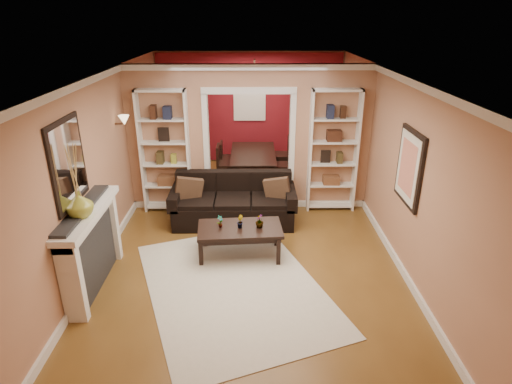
{
  "coord_description": "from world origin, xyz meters",
  "views": [
    {
      "loc": [
        0.04,
        -6.54,
        3.5
      ],
      "look_at": [
        0.11,
        -0.8,
        1.11
      ],
      "focal_mm": 30.0,
      "sensor_mm": 36.0,
      "label": 1
    }
  ],
  "objects_px": {
    "bookshelf_left": "(165,152)",
    "dining_table": "(255,166)",
    "fireplace": "(94,249)",
    "coffee_table": "(240,241)",
    "bookshelf_right": "(333,152)",
    "sofa": "(233,200)"
  },
  "relations": [
    {
      "from": "bookshelf_left",
      "to": "dining_table",
      "type": "height_order",
      "value": "bookshelf_left"
    },
    {
      "from": "bookshelf_left",
      "to": "fireplace",
      "type": "bearing_deg",
      "value": -102.05
    },
    {
      "from": "coffee_table",
      "to": "bookshelf_right",
      "type": "distance_m",
      "value": 2.59
    },
    {
      "from": "coffee_table",
      "to": "dining_table",
      "type": "height_order",
      "value": "dining_table"
    },
    {
      "from": "sofa",
      "to": "bookshelf_right",
      "type": "bearing_deg",
      "value": 17.54
    },
    {
      "from": "bookshelf_right",
      "to": "dining_table",
      "type": "height_order",
      "value": "bookshelf_right"
    },
    {
      "from": "bookshelf_right",
      "to": "fireplace",
      "type": "relative_size",
      "value": 1.35
    },
    {
      "from": "bookshelf_left",
      "to": "bookshelf_right",
      "type": "relative_size",
      "value": 1.0
    },
    {
      "from": "coffee_table",
      "to": "dining_table",
      "type": "xyz_separation_m",
      "value": [
        0.25,
        3.35,
        0.07
      ]
    },
    {
      "from": "coffee_table",
      "to": "bookshelf_left",
      "type": "bearing_deg",
      "value": 124.93
    },
    {
      "from": "coffee_table",
      "to": "fireplace",
      "type": "xyz_separation_m",
      "value": [
        -1.95,
        -0.79,
        0.34
      ]
    },
    {
      "from": "sofa",
      "to": "bookshelf_right",
      "type": "relative_size",
      "value": 0.96
    },
    {
      "from": "coffee_table",
      "to": "bookshelf_right",
      "type": "xyz_separation_m",
      "value": [
        1.69,
        1.74,
        0.91
      ]
    },
    {
      "from": "fireplace",
      "to": "dining_table",
      "type": "height_order",
      "value": "fireplace"
    },
    {
      "from": "bookshelf_right",
      "to": "coffee_table",
      "type": "bearing_deg",
      "value": -134.14
    },
    {
      "from": "coffee_table",
      "to": "bookshelf_right",
      "type": "bearing_deg",
      "value": 41.8
    },
    {
      "from": "coffee_table",
      "to": "sofa",
      "type": "bearing_deg",
      "value": 93.07
    },
    {
      "from": "fireplace",
      "to": "coffee_table",
      "type": "bearing_deg",
      "value": 22.02
    },
    {
      "from": "sofa",
      "to": "bookshelf_left",
      "type": "relative_size",
      "value": 0.96
    },
    {
      "from": "coffee_table",
      "to": "dining_table",
      "type": "relative_size",
      "value": 0.72
    },
    {
      "from": "bookshelf_left",
      "to": "sofa",
      "type": "bearing_deg",
      "value": -24.64
    },
    {
      "from": "bookshelf_left",
      "to": "fireplace",
      "type": "relative_size",
      "value": 1.35
    }
  ]
}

